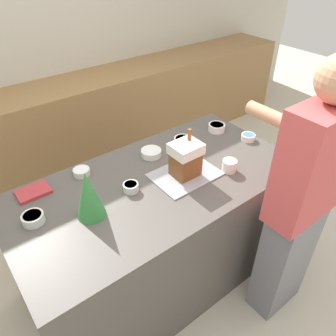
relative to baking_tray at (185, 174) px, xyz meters
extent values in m
plane|color=beige|center=(-0.18, 0.06, -0.91)|extent=(12.00, 12.00, 0.00)
cube|color=beige|center=(-0.18, 2.09, 0.39)|extent=(8.00, 0.05, 2.60)
cube|color=#9E7547|center=(-0.18, 1.76, -0.43)|extent=(6.00, 0.60, 0.96)
cube|color=#514C47|center=(-0.18, 0.06, -0.46)|extent=(1.83, 0.93, 0.90)
cube|color=#9E9EA8|center=(0.00, 0.00, 0.00)|extent=(0.41, 0.31, 0.01)
cube|color=brown|center=(0.00, 0.00, 0.08)|extent=(0.16, 0.14, 0.15)
cube|color=white|center=(0.00, 0.00, 0.19)|extent=(0.18, 0.15, 0.07)
cylinder|color=brown|center=(0.04, 0.02, 0.26)|extent=(0.02, 0.02, 0.08)
cone|color=#33843D|center=(-0.63, 0.04, 0.14)|extent=(0.16, 0.16, 0.29)
cylinder|color=white|center=(0.56, 0.29, 0.02)|extent=(0.13, 0.13, 0.05)
cylinder|color=brown|center=(0.56, 0.29, 0.04)|extent=(0.10, 0.10, 0.01)
cylinder|color=silver|center=(-0.35, 0.08, 0.02)|extent=(0.09, 0.09, 0.05)
cylinder|color=yellow|center=(-0.35, 0.08, 0.04)|extent=(0.08, 0.08, 0.01)
cylinder|color=white|center=(-0.04, 0.31, 0.02)|extent=(0.14, 0.14, 0.05)
cylinder|color=white|center=(-0.04, 0.31, 0.04)|extent=(0.11, 0.11, 0.01)
cylinder|color=white|center=(0.22, 0.29, 0.02)|extent=(0.13, 0.13, 0.05)
cylinder|color=brown|center=(0.22, 0.29, 0.04)|extent=(0.11, 0.11, 0.01)
cylinder|color=white|center=(0.65, 0.04, 0.02)|extent=(0.10, 0.10, 0.04)
cylinder|color=#4770DB|center=(0.65, 0.04, 0.03)|extent=(0.08, 0.08, 0.01)
cylinder|color=silver|center=(-0.52, 0.41, 0.02)|extent=(0.11, 0.11, 0.04)
cylinder|color=white|center=(-0.52, 0.41, 0.03)|extent=(0.09, 0.09, 0.01)
cylinder|color=silver|center=(-0.90, 0.18, 0.02)|extent=(0.12, 0.12, 0.05)
cylinder|color=brown|center=(-0.90, 0.18, 0.04)|extent=(0.10, 0.10, 0.01)
cube|color=#B23338|center=(-0.82, 0.41, 0.01)|extent=(0.19, 0.14, 0.02)
cylinder|color=white|center=(0.25, -0.14, 0.04)|extent=(0.09, 0.09, 0.08)
cube|color=slate|center=(0.34, -0.62, -0.48)|extent=(0.35, 0.19, 0.85)
cube|color=#CC4C4C|center=(0.34, -0.62, 0.28)|extent=(0.46, 0.21, 0.67)
cylinder|color=tan|center=(0.34, -0.39, 0.43)|extent=(0.08, 0.46, 0.08)
camera|label=1|loc=(-1.10, -1.24, 1.25)|focal=35.00mm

